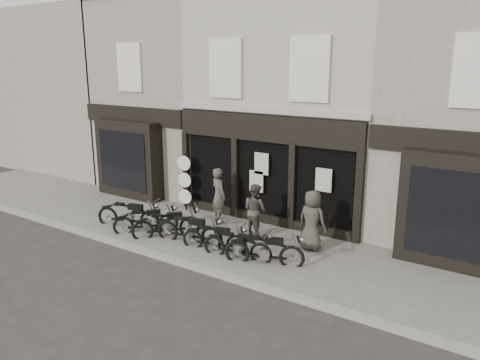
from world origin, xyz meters
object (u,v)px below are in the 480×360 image
Objects in this scene: motorcycle_2 at (167,227)px; motorcycle_4 at (215,241)px; motorcycle_0 at (129,217)px; man_left at (219,195)px; man_centre at (255,210)px; man_right at (312,220)px; motorcycle_5 at (238,248)px; advert_sign_post at (185,184)px; motorcycle_3 at (190,232)px; motorcycle_1 at (147,223)px; motorcycle_6 at (265,253)px.

motorcycle_4 is (1.97, -0.04, -0.03)m from motorcycle_2.
motorcycle_0 reaches higher than motorcycle_2.
man_left is 1.82m from man_centre.
man_centre is at bearing 4.06° from man_right.
advert_sign_post reaches higher than motorcycle_5.
advert_sign_post is (-5.68, 0.85, 0.08)m from man_right.
advert_sign_post reaches higher than motorcycle_4.
motorcycle_3 is 1.00× the size of advert_sign_post.
motorcycle_5 is 0.91× the size of advert_sign_post.
motorcycle_2 is 0.97× the size of man_left.
motorcycle_3 is 1.00m from motorcycle_4.
motorcycle_2 is at bearing -40.95° from motorcycle_1.
motorcycle_3 is 2.22m from man_centre.
motorcycle_2 is (1.70, 0.07, -0.02)m from motorcycle_0.
man_centre is (2.32, 1.65, 0.55)m from motorcycle_2.
man_centre is (4.02, 1.72, 0.53)m from motorcycle_0.
man_centre is (1.35, 1.68, 0.54)m from motorcycle_3.
motorcycle_4 is 4.18m from advert_sign_post.
motorcycle_0 is 6.31m from man_right.
motorcycle_3 is 1.92m from motorcycle_5.
motorcycle_2 reaches higher than motorcycle_4.
man_right is 5.74m from advert_sign_post.
motorcycle_2 is 1.97m from motorcycle_4.
motorcycle_2 is 0.92× the size of motorcycle_4.
motorcycle_4 is 0.97× the size of motorcycle_5.
motorcycle_3 is 2.78m from motorcycle_6.
motorcycle_1 is at bearing -89.59° from advert_sign_post.
motorcycle_0 is 1.09× the size of motorcycle_5.
motorcycle_3 is 1.33× the size of man_centre.
advert_sign_post is at bearing -2.67° from man_right.
man_right is (1.48, 1.75, 0.64)m from motorcycle_5.
motorcycle_6 is (3.75, -0.07, 0.00)m from motorcycle_2.
motorcycle_6 is at bearing -5.86° from motorcycle_5.
motorcycle_0 is 2.63m from advert_sign_post.
motorcycle_1 is at bearing 23.60° from man_right.
man_right reaches higher than motorcycle_2.
man_centre is at bearing -17.73° from motorcycle_1.
man_right is (5.22, 1.67, 0.63)m from motorcycle_1.
man_right reaches higher than motorcycle_1.
motorcycle_2 is 2.90m from motorcycle_5.
motorcycle_1 is 3.66m from man_centre.
motorcycle_0 is 1.13× the size of motorcycle_4.
motorcycle_1 is at bearing 81.80° from man_left.
motorcycle_5 is 4.99m from advert_sign_post.
man_centre is at bearing -22.14° from advert_sign_post.
motorcycle_2 is 0.98m from motorcycle_3.
motorcycle_6 is (0.86, 0.09, 0.03)m from motorcycle_5.
motorcycle_2 is 3.75m from motorcycle_6.
man_centre is at bearing 109.04° from motorcycle_6.
motorcycle_0 is at bearing 37.68° from man_centre.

